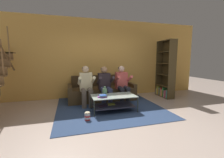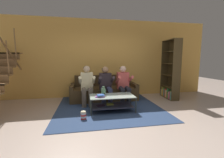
% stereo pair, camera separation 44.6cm
% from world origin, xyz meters
% --- Properties ---
extents(ground, '(16.80, 16.80, 0.00)m').
position_xyz_m(ground, '(0.00, 0.00, 0.00)').
color(ground, '#C0A99C').
extents(back_partition, '(8.40, 0.12, 2.90)m').
position_xyz_m(back_partition, '(0.00, 2.46, 1.45)').
color(back_partition, '#E2AA4E').
rests_on(back_partition, ground).
extents(couch, '(2.29, 0.91, 0.84)m').
position_xyz_m(couch, '(-0.07, 1.88, 0.29)').
color(couch, '#47361F').
rests_on(couch, ground).
extents(person_seated_left, '(0.50, 0.58, 1.22)m').
position_xyz_m(person_seated_left, '(-0.66, 1.35, 0.67)').
color(person_seated_left, brown).
rests_on(person_seated_left, ground).
extents(person_seated_middle, '(0.50, 0.58, 1.19)m').
position_xyz_m(person_seated_middle, '(-0.07, 1.35, 0.65)').
color(person_seated_middle, '#3A3F63').
rests_on(person_seated_middle, ground).
extents(person_seated_right, '(0.50, 0.58, 1.21)m').
position_xyz_m(person_seated_right, '(0.52, 1.35, 0.66)').
color(person_seated_right, '#272831').
rests_on(person_seated_right, ground).
extents(coffee_table, '(1.21, 0.65, 0.44)m').
position_xyz_m(coffee_table, '(-0.01, 0.63, 0.29)').
color(coffee_table, '#B1C5B7').
rests_on(coffee_table, ground).
extents(area_rug, '(3.00, 3.20, 0.01)m').
position_xyz_m(area_rug, '(-0.04, 1.13, 0.01)').
color(area_rug, navy).
rests_on(area_rug, ground).
extents(vase, '(0.14, 0.14, 0.24)m').
position_xyz_m(vase, '(-0.22, 0.74, 0.55)').
color(vase, '#4F7953').
rests_on(vase, coffee_table).
extents(book_stack, '(0.25, 0.19, 0.06)m').
position_xyz_m(book_stack, '(-0.33, 0.53, 0.47)').
color(book_stack, purple).
rests_on(book_stack, coffee_table).
extents(bookshelf, '(0.35, 0.89, 2.12)m').
position_xyz_m(bookshelf, '(2.38, 1.64, 0.77)').
color(bookshelf, '#493A1F').
rests_on(bookshelf, ground).
extents(popcorn_tub, '(0.13, 0.13, 0.21)m').
position_xyz_m(popcorn_tub, '(-0.78, 0.17, 0.11)').
color(popcorn_tub, red).
rests_on(popcorn_tub, ground).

